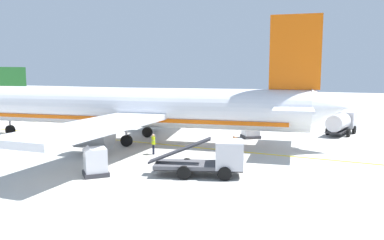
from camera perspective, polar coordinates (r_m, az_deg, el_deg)
The scene contains 9 objects.
airliner_foreground at distance 38.49m, azimuth -9.52°, elevation 1.82°, with size 34.50×41.55×11.90m.
service_truck_fuel at distance 25.73m, azimuth 3.34°, elevation -5.79°, with size 4.14×6.51×2.60m.
service_truck_baggage at distance 45.39m, azimuth 21.44°, elevation -0.30°, with size 5.81×3.07×2.40m.
cargo_container_near at distance 40.66m, azimuth 8.77°, elevation -1.36°, with size 2.45×2.45×1.97m.
cargo_container_mid at distance 26.56m, azimuth -14.34°, elevation -6.10°, with size 2.28×2.28×2.01m.
crew_marshaller at distance 45.28m, azimuth 9.10°, elevation -0.40°, with size 0.55×0.44×1.70m.
crew_loader_left at distance 32.52m, azimuth 6.29°, elevation -3.48°, with size 0.48×0.49×1.61m.
crew_loader_right at distance 32.41m, azimuth -5.82°, elevation -3.34°, with size 0.48×0.48×1.75m.
apron_guide_line at distance 36.61m, azimuth -3.71°, elevation -3.73°, with size 0.30×60.00×0.01m, color yellow.
Camera 1 is at (-15.79, 0.95, 7.01)m, focal length 35.57 mm.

